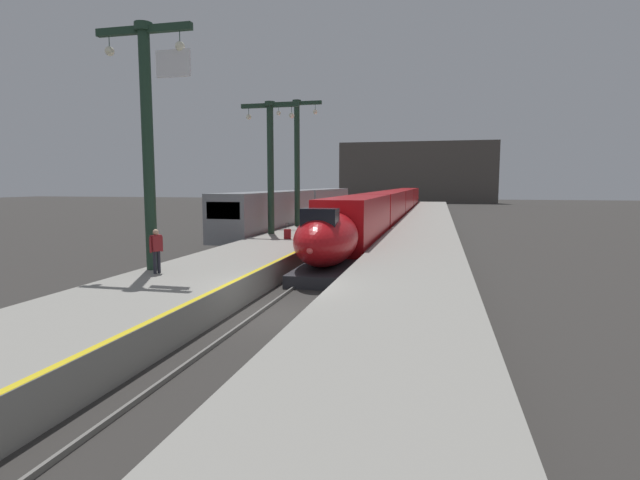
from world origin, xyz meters
TOP-DOWN VIEW (x-y plane):
  - ground_plane at (0.00, 0.00)m, footprint 260.00×260.00m
  - platform_left at (-4.05, 24.75)m, footprint 4.80×110.00m
  - platform_right at (4.05, 24.75)m, footprint 4.80×110.00m
  - platform_left_safety_stripe at (-1.77, 24.75)m, footprint 0.20×107.80m
  - rail_main_left at (-0.75, 27.50)m, footprint 0.08×110.00m
  - rail_main_right at (0.75, 27.50)m, footprint 0.08×110.00m
  - rail_secondary_left at (-8.85, 27.50)m, footprint 0.08×110.00m
  - rail_secondary_right at (-7.35, 27.50)m, footprint 0.08×110.00m
  - highspeed_train_main at (0.00, 40.94)m, footprint 2.92×75.32m
  - regional_train_adjacent at (-8.10, 31.65)m, footprint 2.85×36.60m
  - station_column_near at (-5.84, 1.87)m, footprint 4.00×0.68m
  - station_column_mid at (-5.90, 16.37)m, footprint 4.00×0.68m
  - station_column_far at (-5.90, 22.82)m, footprint 4.00×0.68m
  - passenger_near_edge at (-2.66, 13.37)m, footprint 0.55×0.31m
  - passenger_mid_platform at (-5.23, 1.12)m, footprint 0.36×0.52m
  - rolling_suitcase at (-3.89, 13.61)m, footprint 0.40×0.22m
  - terminus_back_wall at (0.00, 102.00)m, footprint 36.00×2.00m

SIDE VIEW (x-z plane):
  - ground_plane at x=0.00m, z-range 0.00..0.00m
  - rail_main_left at x=-0.75m, z-range 0.00..0.12m
  - rail_main_right at x=0.75m, z-range 0.00..0.12m
  - rail_secondary_left at x=-8.85m, z-range 0.00..0.12m
  - rail_secondary_right at x=-7.35m, z-range 0.00..0.12m
  - platform_left at x=-4.05m, z-range 0.00..1.05m
  - platform_right at x=4.05m, z-range 0.00..1.05m
  - platform_left_safety_stripe at x=-1.77m, z-range 1.05..1.06m
  - rolling_suitcase at x=-3.89m, z-range 0.86..1.85m
  - highspeed_train_main at x=0.00m, z-range 0.17..3.77m
  - passenger_near_edge at x=-2.66m, z-range 1.19..2.88m
  - passenger_mid_platform at x=-5.23m, z-range 1.19..2.88m
  - regional_train_adjacent at x=-8.10m, z-range 0.23..4.03m
  - station_column_mid at x=-5.90m, z-range 1.97..10.76m
  - station_column_near at x=-5.84m, z-range 2.09..11.53m
  - station_column_far at x=-5.90m, z-range 2.00..11.91m
  - terminus_back_wall at x=0.00m, z-range 0.00..14.00m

